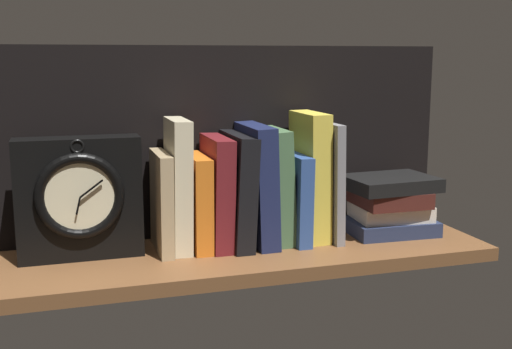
# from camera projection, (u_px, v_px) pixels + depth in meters

# --- Properties ---
(ground_plane) EXTENTS (0.91, 0.27, 0.03)m
(ground_plane) POSITION_uv_depth(u_px,v_px,m) (247.00, 255.00, 1.19)
(ground_plane) COLOR brown
(back_panel) EXTENTS (0.91, 0.01, 0.38)m
(back_panel) POSITION_uv_depth(u_px,v_px,m) (229.00, 141.00, 1.28)
(back_panel) COLOR black
(back_panel) RESTS_ON ground_plane
(book_tan_shortstories) EXTENTS (0.03, 0.14, 0.18)m
(book_tan_shortstories) POSITION_uv_depth(u_px,v_px,m) (162.00, 202.00, 1.17)
(book_tan_shortstories) COLOR tan
(book_tan_shortstories) RESTS_ON ground_plane
(book_cream_twain) EXTENTS (0.04, 0.12, 0.24)m
(book_cream_twain) POSITION_uv_depth(u_px,v_px,m) (178.00, 185.00, 1.17)
(book_cream_twain) COLOR beige
(book_cream_twain) RESTS_ON ground_plane
(book_orange_pandolfini) EXTENTS (0.03, 0.13, 0.18)m
(book_orange_pandolfini) POSITION_uv_depth(u_px,v_px,m) (197.00, 202.00, 1.19)
(book_orange_pandolfini) COLOR orange
(book_orange_pandolfini) RESTS_ON ground_plane
(book_maroon_dawkins) EXTENTS (0.04, 0.14, 0.21)m
(book_maroon_dawkins) POSITION_uv_depth(u_px,v_px,m) (217.00, 192.00, 1.20)
(book_maroon_dawkins) COLOR maroon
(book_maroon_dawkins) RESTS_ON ground_plane
(book_black_skeptic) EXTENTS (0.05, 0.16, 0.21)m
(book_black_skeptic) POSITION_uv_depth(u_px,v_px,m) (237.00, 190.00, 1.21)
(book_black_skeptic) COLOR black
(book_black_skeptic) RESTS_ON ground_plane
(book_navy_bierce) EXTENTS (0.05, 0.16, 0.23)m
(book_navy_bierce) POSITION_uv_depth(u_px,v_px,m) (257.00, 184.00, 1.22)
(book_navy_bierce) COLOR #192147
(book_navy_bierce) RESTS_ON ground_plane
(book_green_romantic) EXTENTS (0.04, 0.13, 0.22)m
(book_green_romantic) POSITION_uv_depth(u_px,v_px,m) (276.00, 185.00, 1.23)
(book_green_romantic) COLOR #476B44
(book_green_romantic) RESTS_ON ground_plane
(book_blue_modern) EXTENTS (0.03, 0.16, 0.17)m
(book_blue_modern) POSITION_uv_depth(u_px,v_px,m) (292.00, 196.00, 1.25)
(book_blue_modern) COLOR #2D4C8E
(book_blue_modern) RESTS_ON ground_plane
(book_yellow_seinlanguage) EXTENTS (0.04, 0.13, 0.25)m
(book_yellow_seinlanguage) POSITION_uv_depth(u_px,v_px,m) (310.00, 176.00, 1.25)
(book_yellow_seinlanguage) COLOR gold
(book_yellow_seinlanguage) RESTS_ON ground_plane
(book_gray_chess) EXTENTS (0.02, 0.16, 0.23)m
(book_gray_chess) POSITION_uv_depth(u_px,v_px,m) (325.00, 180.00, 1.26)
(book_gray_chess) COLOR gray
(book_gray_chess) RESTS_ON ground_plane
(framed_clock) EXTENTS (0.22, 0.08, 0.22)m
(framed_clock) POSITION_uv_depth(u_px,v_px,m) (79.00, 198.00, 1.12)
(framed_clock) COLOR black
(framed_clock) RESTS_ON ground_plane
(book_stack_side) EXTENTS (0.18, 0.14, 0.12)m
(book_stack_side) POSITION_uv_depth(u_px,v_px,m) (390.00, 204.00, 1.29)
(book_stack_side) COLOR #232D4C
(book_stack_side) RESTS_ON ground_plane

